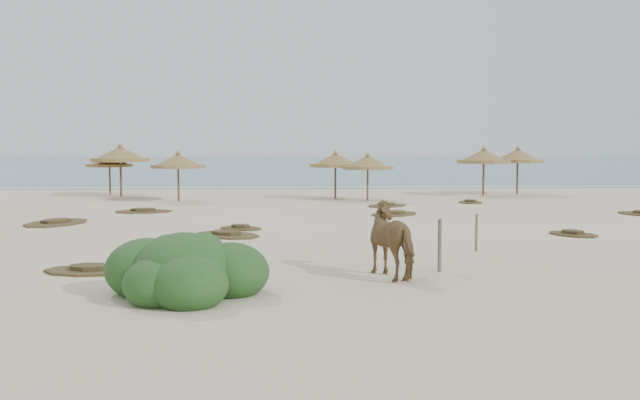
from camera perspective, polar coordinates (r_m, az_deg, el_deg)
The scene contains 23 objects.
ground at distance 20.32m, azimuth 0.23°, elevation -3.70°, with size 160.00×160.00×0.00m, color beige.
ocean at distance 95.13m, azimuth -2.24°, elevation 2.87°, with size 200.00×100.00×0.01m, color #265873.
foam_line at distance 46.19m, azimuth -1.53°, elevation 0.99°, with size 70.00×0.60×0.01m, color white.
palapa_0 at distance 41.61m, azimuth -16.49°, elevation 2.99°, with size 2.98×2.98×2.42m.
palapa_1 at distance 39.94m, azimuth -15.68°, elevation 3.49°, with size 3.31×3.31×2.92m.
palapa_2 at distance 36.22m, azimuth -11.29°, elevation 3.02°, with size 3.57×3.57×2.55m.
palapa_3 at distance 37.27m, azimuth 1.24°, elevation 3.15°, with size 3.40×3.40×2.54m.
palapa_4 at distance 35.99m, azimuth 3.84°, elevation 2.96°, with size 2.65×2.65×2.44m.
palapa_5 at distance 40.33m, azimuth 12.97°, elevation 3.37°, with size 3.17×3.17×2.75m.
palapa_6 at distance 41.96m, azimuth 15.54°, elevation 3.38°, with size 3.39×3.39×2.76m.
horse at distance 15.69m, azimuth 6.11°, elevation -3.15°, with size 0.89×1.96×1.66m, color brown.
fence_post_near at distance 16.46m, azimuth 9.55°, elevation -3.61°, with size 0.09×0.09×1.21m, color #695E4F.
fence_post_far at distance 19.75m, azimuth 12.41°, elevation -2.55°, with size 0.07×0.07×1.02m, color #695E4F.
bush at distance 13.90m, azimuth -10.75°, elevation -5.71°, with size 3.20×2.82×1.43m.
scrub_1 at distance 27.50m, azimuth -20.35°, elevation -1.69°, with size 2.63×3.29×0.16m.
scrub_2 at distance 24.32m, azimuth -6.37°, elevation -2.23°, with size 1.84×1.64×0.16m.
scrub_3 at distance 29.12m, azimuth 5.97°, elevation -1.09°, with size 2.76×2.79×0.16m.
scrub_4 at distance 24.01m, azimuth 19.58°, elevation -2.56°, with size 1.80×2.02×0.16m.
scrub_6 at distance 30.99m, azimuth -13.96°, elevation -0.86°, with size 2.51×1.75×0.16m.
scrub_7 at distance 32.92m, azimuth 5.37°, elevation -0.42°, with size 2.48×2.34×0.16m.
scrub_9 at distance 22.63m, azimuth -7.47°, elevation -2.75°, with size 2.80×2.69×0.16m.
scrub_10 at distance 35.40m, azimuth 11.95°, elevation -0.15°, with size 1.27×1.81×0.16m.
scrub_11 at distance 17.14m, azimuth -18.01°, elevation -5.32°, with size 2.22×1.60×0.16m.
Camera 1 is at (-1.10, -20.08, 2.95)m, focal length 40.00 mm.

